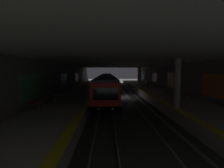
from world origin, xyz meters
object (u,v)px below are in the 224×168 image
object	(u,v)px
pillar_far	(139,77)
pillar_near	(177,84)
suitcase_rolling	(84,91)
trash_bin	(55,99)
bench_right_far	(56,94)
metro_train	(106,82)
bench_left_mid	(157,85)
bench_left_far	(152,83)
bench_right_near	(37,102)
bench_left_near	(189,94)
bench_right_mid	(47,98)
person_waiting_near	(88,81)
person_walking_mid	(148,83)

from	to	relation	value
pillar_far	pillar_near	bearing A→B (deg)	180.00
suitcase_rolling	trash_bin	distance (m)	7.30
bench_right_far	metro_train	bearing A→B (deg)	-24.13
bench_left_mid	suitcase_rolling	bearing A→B (deg)	119.54
bench_left_mid	bench_left_far	bearing A→B (deg)	0.00
pillar_far	bench_left_mid	size ratio (longest dim) A/B	2.68
bench_right_near	bench_left_mid	bearing A→B (deg)	-44.25
pillar_near	bench_left_mid	distance (m)	18.61
bench_left_near	bench_right_mid	world-z (taller)	same
person_waiting_near	bench_left_mid	bearing A→B (deg)	-117.64
metro_train	person_walking_mid	xyz separation A→B (m)	(-1.54, -8.80, -0.13)
bench_left_near	person_walking_mid	size ratio (longest dim) A/B	1.08
metro_train	bench_right_far	xyz separation A→B (m)	(-14.14, 6.33, -0.45)
bench_right_far	pillar_near	bearing A→B (deg)	-113.82
bench_left_mid	trash_bin	xyz separation A→B (m)	(-15.08, 16.33, -0.10)
bench_left_far	bench_left_near	bearing A→B (deg)	180.00
pillar_near	trash_bin	size ratio (longest dim) A/B	5.35
pillar_near	bench_right_near	world-z (taller)	pillar_near
metro_train	pillar_near	bearing A→B (deg)	-161.72
pillar_near	bench_left_mid	bearing A→B (deg)	-13.05
metro_train	bench_left_far	world-z (taller)	metro_train
bench_left_far	bench_right_mid	world-z (taller)	same
bench_right_near	bench_right_mid	bearing A→B (deg)	0.00
pillar_far	bench_left_mid	xyz separation A→B (m)	(1.85, -4.18, -1.75)
metro_train	person_walking_mid	world-z (taller)	metro_train
bench_left_near	bench_right_far	distance (m)	17.07
bench_left_near	bench_right_mid	distance (m)	17.25
bench_right_near	bench_right_far	xyz separation A→B (m)	(5.17, 0.00, 0.00)
bench_right_far	bench_right_mid	bearing A→B (deg)	180.00
bench_left_near	bench_left_mid	xyz separation A→B (m)	(12.62, 0.00, 0.00)
pillar_near	person_walking_mid	world-z (taller)	pillar_near
bench_right_far	suitcase_rolling	size ratio (longest dim) A/B	1.88
bench_right_far	person_waiting_near	xyz separation A→B (m)	(20.55, -1.42, 0.35)
pillar_near	pillar_far	xyz separation A→B (m)	(16.20, 0.00, 0.00)
pillar_near	person_walking_mid	xyz separation A→B (m)	(18.29, -2.25, -1.43)
pillar_far	trash_bin	bearing A→B (deg)	137.43
bench_right_mid	pillar_far	bearing A→B (deg)	-44.12
pillar_near	bench_right_near	distance (m)	13.01
pillar_near	pillar_far	bearing A→B (deg)	0.00
bench_left_near	bench_right_mid	size ratio (longest dim) A/B	1.00
metro_train	person_waiting_near	world-z (taller)	metro_train
bench_left_mid	suitcase_rolling	xyz separation A→B (m)	(-8.08, 14.26, -0.22)
bench_left_mid	bench_left_far	size ratio (longest dim) A/B	1.00
bench_right_near	trash_bin	size ratio (longest dim) A/B	2.00
bench_left_far	suitcase_rolling	xyz separation A→B (m)	(-11.29, 14.26, -0.22)
pillar_far	bench_right_far	world-z (taller)	pillar_far
person_waiting_near	suitcase_rolling	xyz separation A→B (m)	(-16.27, -1.39, -0.57)
person_walking_mid	trash_bin	bearing A→B (deg)	136.78
bench_left_far	bench_right_far	world-z (taller)	same
bench_left_mid	trash_bin	size ratio (longest dim) A/B	2.00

